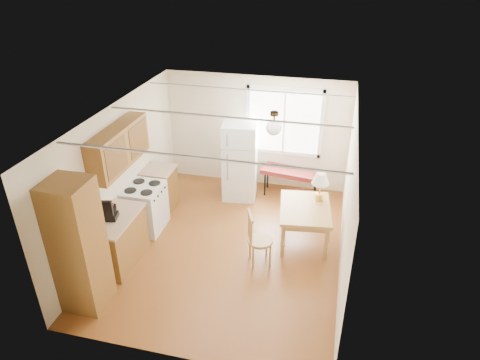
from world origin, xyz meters
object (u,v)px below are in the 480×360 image
(refrigerator, at_px, (240,161))
(bench, at_px, (291,173))
(dining_table, at_px, (305,212))
(chair, at_px, (255,235))

(refrigerator, relative_size, bench, 1.27)
(dining_table, distance_m, chair, 1.10)
(dining_table, relative_size, chair, 1.31)
(bench, bearing_deg, chair, -88.16)
(refrigerator, height_order, dining_table, refrigerator)
(chair, bearing_deg, bench, 61.55)
(bench, bearing_deg, refrigerator, -155.22)
(refrigerator, bearing_deg, chair, -77.20)
(bench, distance_m, dining_table, 1.73)
(refrigerator, bearing_deg, dining_table, -48.59)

